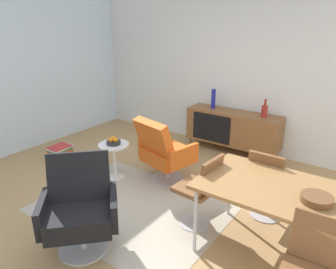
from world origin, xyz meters
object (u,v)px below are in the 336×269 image
at_px(sideboard, 233,128).
at_px(vase_sculptural_dark, 264,111).
at_px(dining_table, 288,195).
at_px(magazine_stack, 60,152).
at_px(wooden_bowl_on_table, 317,199).
at_px(fruit_bowl, 114,141).
at_px(lounge_chair_red, 164,150).
at_px(vase_cobalt, 213,99).
at_px(dining_chair_near_window, 200,188).
at_px(dining_chair_back_left, 268,182).
at_px(side_table_round, 115,157).
at_px(armchair_black_shell, 80,205).

height_order(sideboard, vase_sculptural_dark, vase_sculptural_dark).
xyz_separation_m(dining_table, magazine_stack, (-3.72, 0.25, -0.60)).
height_order(wooden_bowl_on_table, fruit_bowl, wooden_bowl_on_table).
relative_size(dining_table, lounge_chair_red, 1.69).
xyz_separation_m(dining_table, lounge_chair_red, (-1.83, 0.61, -0.23)).
xyz_separation_m(vase_cobalt, dining_chair_near_window, (1.00, -2.15, -0.42)).
bearing_deg(vase_sculptural_dark, sideboard, -179.79).
distance_m(vase_sculptural_dark, dining_table, 2.37).
distance_m(dining_chair_near_window, dining_chair_back_left, 0.78).
distance_m(vase_cobalt, magazine_stack, 2.75).
distance_m(sideboard, fruit_bowl, 2.11).
xyz_separation_m(sideboard, wooden_bowl_on_table, (1.73, -2.21, 0.33)).
xyz_separation_m(dining_chair_near_window, dining_chair_back_left, (0.54, 0.56, 0.00)).
xyz_separation_m(vase_cobalt, wooden_bowl_on_table, (2.13, -2.21, -0.12)).
xyz_separation_m(dining_chair_back_left, side_table_round, (-2.11, -0.28, -0.15)).
relative_size(wooden_bowl_on_table, dining_chair_back_left, 0.30).
bearing_deg(dining_table, magazine_stack, 176.16).
height_order(vase_sculptural_dark, fruit_bowl, vase_sculptural_dark).
height_order(lounge_chair_red, magazine_stack, lounge_chair_red).
height_order(vase_cobalt, dining_chair_back_left, vase_cobalt).
bearing_deg(sideboard, vase_cobalt, 179.73).
bearing_deg(lounge_chair_red, sideboard, 77.67).
bearing_deg(vase_sculptural_dark, wooden_bowl_on_table, -61.16).
distance_m(vase_cobalt, dining_chair_near_window, 2.41).
height_order(vase_cobalt, armchair_black_shell, vase_cobalt).
bearing_deg(dining_chair_near_window, magazine_stack, 174.87).
height_order(dining_chair_near_window, dining_chair_back_left, same).
bearing_deg(fruit_bowl, vase_sculptural_dark, 51.47).
distance_m(vase_cobalt, side_table_round, 2.04).
relative_size(dining_table, side_table_round, 3.08).
relative_size(armchair_black_shell, magazine_stack, 2.33).
xyz_separation_m(vase_cobalt, magazine_stack, (-1.83, -1.90, -0.79)).
xyz_separation_m(dining_table, dining_chair_near_window, (-0.89, -0.00, -0.23)).
bearing_deg(vase_cobalt, armchair_black_shell, -86.31).
xyz_separation_m(wooden_bowl_on_table, dining_chair_back_left, (-0.59, 0.62, -0.30)).
bearing_deg(side_table_round, dining_chair_back_left, 7.47).
height_order(vase_cobalt, vase_sculptural_dark, vase_cobalt).
height_order(dining_chair_near_window, armchair_black_shell, armchair_black_shell).
distance_m(dining_table, lounge_chair_red, 1.94).
bearing_deg(dining_chair_near_window, vase_sculptural_dark, 92.37).
bearing_deg(sideboard, dining_chair_back_left, -54.36).
relative_size(side_table_round, magazine_stack, 1.28).
xyz_separation_m(vase_cobalt, dining_chair_back_left, (1.54, -1.59, -0.42)).
distance_m(dining_table, wooden_bowl_on_table, 0.26).
bearing_deg(wooden_bowl_on_table, fruit_bowl, 172.81).
distance_m(dining_table, dining_chair_back_left, 0.70).
relative_size(armchair_black_shell, fruit_bowl, 4.73).
bearing_deg(dining_chair_near_window, fruit_bowl, 169.74).
height_order(wooden_bowl_on_table, dining_chair_near_window, dining_chair_near_window).
bearing_deg(dining_chair_near_window, side_table_round, 169.72).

